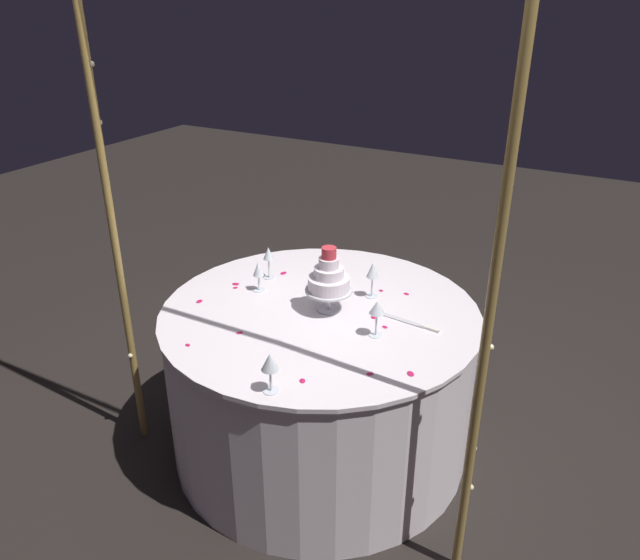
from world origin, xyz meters
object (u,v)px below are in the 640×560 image
Objects in this scene: wine_glass_2 at (269,255)px; wine_glass_4 at (377,309)px; decorative_arch at (269,190)px; main_table at (320,380)px; wine_glass_0 at (373,272)px; wine_glass_1 at (270,363)px; wine_glass_3 at (258,271)px; tiered_cake at (329,279)px; cake_knife at (413,323)px.

wine_glass_2 is 1.03× the size of wine_glass_4.
decorative_arch reaches higher than main_table.
wine_glass_2 is at bearing -24.54° from main_table.
main_table is at bearing -90.14° from decorative_arch.
wine_glass_0 is 0.89m from wine_glass_1.
decorative_arch is 12.94× the size of wine_glass_0.
decorative_arch reaches higher than wine_glass_2.
wine_glass_3 is at bearing -9.89° from wine_glass_4.
wine_glass_2 is (0.44, -0.16, -0.03)m from tiered_cake.
tiered_cake reaches higher than wine_glass_1.
wine_glass_2 is (0.40, -0.57, -0.56)m from decorative_arch.
wine_glass_2 is at bearing -55.07° from decorative_arch.
tiered_cake is at bearing 177.94° from wine_glass_3.
main_table is 0.62m from wine_glass_3.
wine_glass_3 is 0.92× the size of wine_glass_4.
wine_glass_1 reaches higher than wine_glass_3.
wine_glass_0 reaches higher than wine_glass_3.
decorative_arch reaches higher than wine_glass_4.
wine_glass_4 is at bearing 165.39° from main_table.
decorative_arch is 1.57× the size of main_table.
tiered_cake is (-0.03, -0.02, 0.55)m from main_table.
tiered_cake is 2.06× the size of wine_glass_3.
wine_glass_1 is at bearing 126.94° from wine_glass_3.
wine_glass_0 is at bearing -62.66° from wine_glass_4.
decorative_arch is 7.41× the size of tiered_cake.
tiered_cake is 1.89× the size of wine_glass_4.
tiered_cake is at bearing 9.39° from cake_knife.
main_table is 0.68m from wine_glass_2.
wine_glass_4 reaches higher than main_table.
wine_glass_3 is 0.80m from cake_knife.
tiered_cake is at bearing -94.86° from decorative_arch.
wine_glass_0 is 0.56m from wine_glass_2.
cake_knife is at bearing -111.15° from wine_glass_1.
wine_glass_2 is at bearing -20.27° from wine_glass_4.
wine_glass_3 is at bearing -53.06° from wine_glass_1.
main_table is 4.73× the size of tiered_cake.
wine_glass_2 reaches higher than wine_glass_1.
wine_glass_4 is at bearing -136.62° from decorative_arch.
wine_glass_3 reaches higher than main_table.
decorative_arch is at bearing 89.86° from main_table.
decorative_arch is 0.86m from wine_glass_0.
wine_glass_4 is (-0.32, 0.08, 0.52)m from main_table.
tiered_cake is at bearing 61.94° from wine_glass_0.
main_table is at bearing 57.98° from wine_glass_0.
tiered_cake is (-0.04, -0.41, -0.53)m from decorative_arch.
decorative_arch is 1.15m from main_table.
wine_glass_1 is at bearing 120.00° from decorative_arch.
tiered_cake is at bearing -20.10° from wine_glass_4.
tiered_cake is 1.07× the size of cake_knife.
main_table is 8.95× the size of wine_glass_4.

